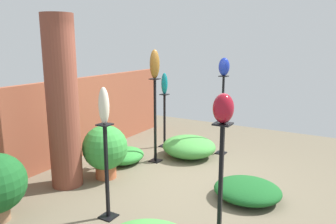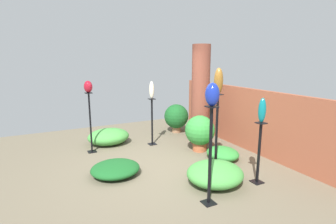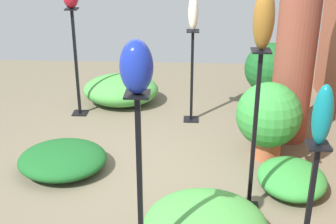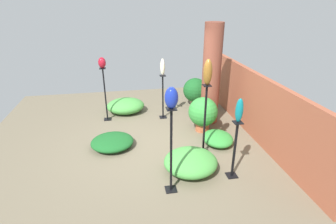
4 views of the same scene
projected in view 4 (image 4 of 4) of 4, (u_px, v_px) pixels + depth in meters
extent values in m
plane|color=#6B604C|center=(154.00, 144.00, 6.13)|extent=(8.00, 8.00, 0.00)
cube|color=#9E5138|center=(256.00, 106.00, 6.22)|extent=(5.60, 0.12, 1.54)
cylinder|color=brown|center=(211.00, 75.00, 6.76)|extent=(0.47, 0.47, 2.61)
cube|color=black|center=(171.00, 189.00, 4.66)|extent=(0.20, 0.20, 0.01)
cube|color=black|center=(171.00, 152.00, 4.35)|extent=(0.04, 0.04, 1.57)
cube|color=black|center=(171.00, 109.00, 4.04)|extent=(0.16, 0.16, 0.02)
cube|color=black|center=(203.00, 153.00, 5.75)|extent=(0.20, 0.20, 0.01)
cube|color=black|center=(205.00, 121.00, 5.44)|extent=(0.04, 0.04, 1.57)
cube|color=black|center=(207.00, 85.00, 5.13)|extent=(0.16, 0.16, 0.02)
cube|color=black|center=(232.00, 175.00, 5.02)|extent=(0.20, 0.20, 0.01)
cube|color=black|center=(235.00, 150.00, 4.80)|extent=(0.04, 0.04, 1.14)
cube|color=black|center=(238.00, 122.00, 4.57)|extent=(0.16, 0.16, 0.02)
cube|color=black|center=(163.00, 117.00, 7.49)|extent=(0.20, 0.20, 0.01)
cube|color=black|center=(163.00, 97.00, 7.24)|extent=(0.04, 0.04, 1.24)
cube|color=black|center=(163.00, 76.00, 7.00)|extent=(0.16, 0.16, 0.02)
cube|color=black|center=(108.00, 119.00, 7.36)|extent=(0.20, 0.20, 0.01)
cube|color=black|center=(105.00, 95.00, 7.07)|extent=(0.04, 0.04, 1.47)
cube|color=black|center=(103.00, 68.00, 6.78)|extent=(0.16, 0.16, 0.02)
ellipsoid|color=#192D9E|center=(171.00, 98.00, 3.96)|extent=(0.21, 0.21, 0.35)
ellipsoid|color=brown|center=(208.00, 72.00, 5.03)|extent=(0.19, 0.17, 0.52)
ellipsoid|color=#0F727A|center=(239.00, 110.00, 4.48)|extent=(0.13, 0.14, 0.44)
ellipsoid|color=beige|center=(163.00, 67.00, 6.91)|extent=(0.13, 0.13, 0.45)
ellipsoid|color=maroon|center=(102.00, 63.00, 6.72)|extent=(0.20, 0.20, 0.28)
cylinder|color=#B25B38|center=(202.00, 127.00, 6.72)|extent=(0.34, 0.34, 0.21)
sphere|color=#338C38|center=(203.00, 112.00, 6.55)|extent=(0.74, 0.74, 0.74)
cylinder|color=#936B4C|center=(195.00, 102.00, 8.32)|extent=(0.26, 0.26, 0.19)
sphere|color=#195923|center=(195.00, 90.00, 8.15)|extent=(0.74, 0.74, 0.74)
ellipsoid|color=#195923|center=(112.00, 142.00, 5.95)|extent=(0.90, 0.96, 0.26)
ellipsoid|color=#338C38|center=(218.00, 138.00, 6.09)|extent=(0.79, 0.69, 0.27)
ellipsoid|color=#479942|center=(126.00, 106.00, 7.74)|extent=(0.92, 1.10, 0.41)
ellipsoid|color=#479942|center=(191.00, 162.00, 5.10)|extent=(0.99, 1.05, 0.40)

